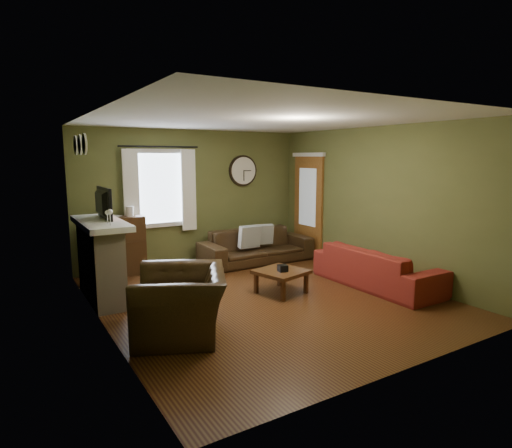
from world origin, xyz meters
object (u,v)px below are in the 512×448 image
armchair (181,303)px  coffee_table (281,282)px  sofa_red (376,267)px  bookshelf (119,246)px  sofa_brown (256,246)px

armchair → coffee_table: armchair is taller
armchair → coffee_table: bearing=133.2°
sofa_red → armchair: 3.42m
bookshelf → sofa_red: 4.43m
sofa_brown → sofa_red: sofa_brown is taller
coffee_table → sofa_red: bearing=-18.3°
sofa_red → coffee_table: 1.61m
coffee_table → armchair: bearing=-160.9°
armchair → bookshelf: bearing=-156.3°
bookshelf → sofa_brown: (2.57, -0.45, -0.19)m
bookshelf → coffee_table: (1.87, -2.33, -0.34)m
bookshelf → sofa_brown: bearing=-9.9°
sofa_brown → coffee_table: sofa_brown is taller
sofa_brown → bookshelf: bearing=170.1°
sofa_brown → coffee_table: size_ratio=3.30×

